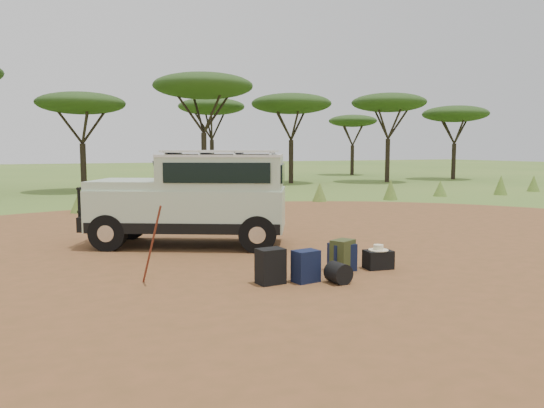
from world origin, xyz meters
name	(u,v)px	position (x,y,z in m)	size (l,w,h in m)	color
ground	(286,257)	(0.00, 0.00, 0.00)	(140.00, 140.00, 0.00)	#4E7429
dirt_clearing	(286,257)	(0.00, 0.00, 0.00)	(23.00, 23.00, 0.01)	brown
grass_fringe	(177,198)	(0.12, 8.67, 0.40)	(36.60, 1.60, 0.90)	#4E7429
acacia_treeline	(133,96)	(0.75, 19.81, 4.87)	(46.70, 13.20, 6.26)	black
safari_vehicle	(196,200)	(-1.23, 1.91, 1.00)	(4.49, 3.45, 2.06)	#B4C8AA
walking_staff	(152,245)	(-2.82, -1.05, 0.63)	(0.03, 0.03, 1.33)	maroon
backpack_black	(271,266)	(-1.14, -1.76, 0.28)	(0.41, 0.30, 0.56)	black
backpack_navy	(306,266)	(-0.59, -1.90, 0.26)	(0.39, 0.28, 0.51)	#121B39
backpack_olive	(343,256)	(0.34, -1.51, 0.27)	(0.40, 0.29, 0.55)	#3D431F
duffel_navy	(342,257)	(0.35, -1.46, 0.24)	(0.42, 0.32, 0.48)	#121B39
hard_case	(378,260)	(1.00, -1.61, 0.16)	(0.47, 0.33, 0.33)	black
stuff_sack	(338,273)	(-0.17, -2.18, 0.17)	(0.33, 0.33, 0.33)	black
safari_hat	(378,248)	(1.00, -1.61, 0.37)	(0.35, 0.35, 0.10)	beige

